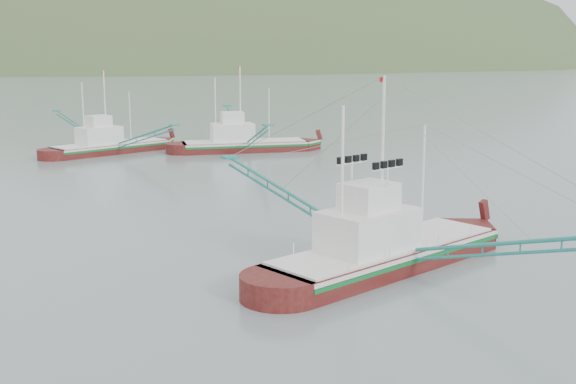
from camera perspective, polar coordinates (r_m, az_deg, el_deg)
ground at (r=33.21m, az=5.49°, el=-7.13°), size 1200.00×1200.00×0.00m
main_boat at (r=35.01m, az=7.62°, el=-3.26°), size 14.02×24.38×9.96m
bg_boat_far at (r=76.51m, az=-13.96°, el=4.20°), size 12.81×22.11×9.08m
bg_boat_right at (r=75.74m, az=-3.52°, el=4.61°), size 13.46×22.93×9.55m
headland_right at (r=523.80m, az=-2.04°, el=9.94°), size 684.00×432.00×306.00m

